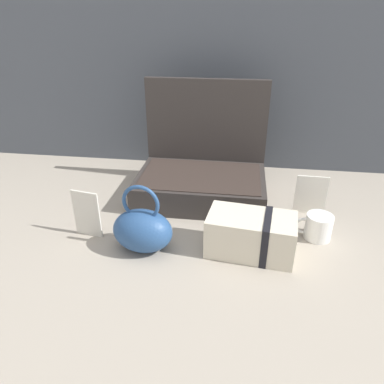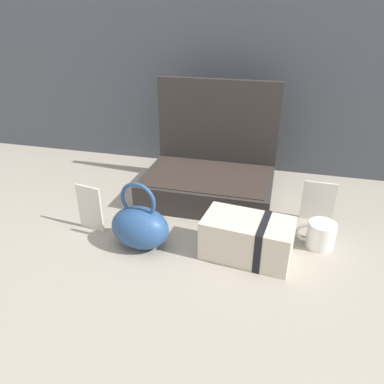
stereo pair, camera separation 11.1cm
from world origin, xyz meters
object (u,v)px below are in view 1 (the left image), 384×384
at_px(coffee_mug, 318,227).
at_px(info_card_left, 87,214).
at_px(open_suitcase, 201,173).
at_px(poster_card_right, 311,195).
at_px(teal_pouch_handbag, 143,230).
at_px(cream_toiletry_bag, 252,235).

distance_m(coffee_mug, info_card_left, 0.73).
relative_size(open_suitcase, poster_card_right, 3.33).
bearing_deg(teal_pouch_handbag, info_card_left, 165.27).
xyz_separation_m(open_suitcase, coffee_mug, (0.40, -0.25, -0.05)).
height_order(teal_pouch_handbag, info_card_left, teal_pouch_handbag).
bearing_deg(open_suitcase, teal_pouch_handbag, -108.88).
bearing_deg(poster_card_right, open_suitcase, 169.19).
xyz_separation_m(cream_toiletry_bag, info_card_left, (-0.51, 0.02, 0.02)).
bearing_deg(cream_toiletry_bag, coffee_mug, 26.09).
bearing_deg(open_suitcase, info_card_left, -134.37).
bearing_deg(info_card_left, coffee_mug, 16.68).
distance_m(open_suitcase, cream_toiletry_bag, 0.40).
bearing_deg(info_card_left, open_suitcase, 55.76).
bearing_deg(coffee_mug, cream_toiletry_bag, -153.91).
distance_m(cream_toiletry_bag, coffee_mug, 0.23).
distance_m(teal_pouch_handbag, info_card_left, 0.20).
bearing_deg(cream_toiletry_bag, info_card_left, 177.91).
height_order(open_suitcase, teal_pouch_handbag, open_suitcase).
relative_size(cream_toiletry_bag, info_card_left, 1.73).
height_order(open_suitcase, info_card_left, open_suitcase).
xyz_separation_m(coffee_mug, poster_card_right, (-0.00, 0.16, 0.03)).
distance_m(open_suitcase, teal_pouch_handbag, 0.40).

